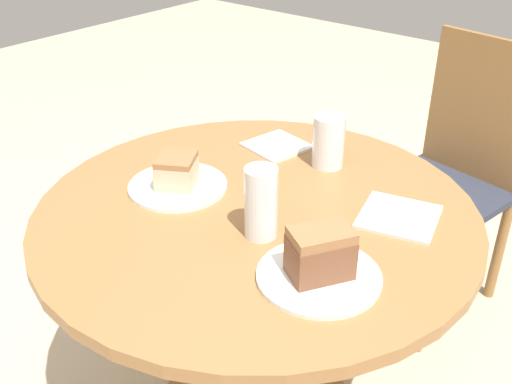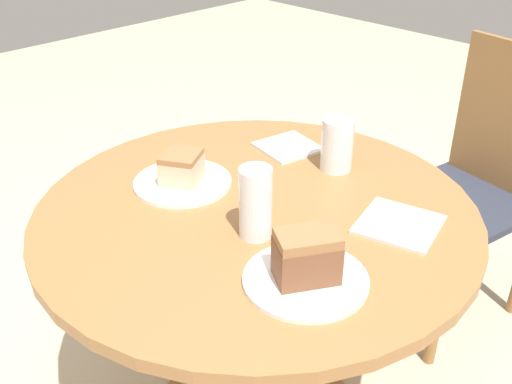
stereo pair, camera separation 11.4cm
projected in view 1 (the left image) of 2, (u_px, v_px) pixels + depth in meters
table at (256, 278)px, 1.47m from camera, size 1.01×1.01×0.73m
chair at (445, 177)px, 2.03m from camera, size 0.48×0.54×0.92m
plate_near at (319, 276)px, 1.14m from camera, size 0.24×0.24×0.01m
plate_far at (178, 186)px, 1.44m from camera, size 0.24×0.24×0.01m
cake_slice_near at (320, 253)px, 1.11m from camera, size 0.13×0.14×0.10m
cake_slice_far at (177, 171)px, 1.42m from camera, size 0.12×0.13×0.07m
glass_lemonade at (328, 144)px, 1.52m from camera, size 0.08×0.08×0.14m
glass_water at (261, 206)px, 1.23m from camera, size 0.07×0.07×0.16m
napkin_stack at (399, 217)px, 1.32m from camera, size 0.20×0.20×0.01m
napkin_side at (277, 146)px, 1.64m from camera, size 0.17×0.17×0.01m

